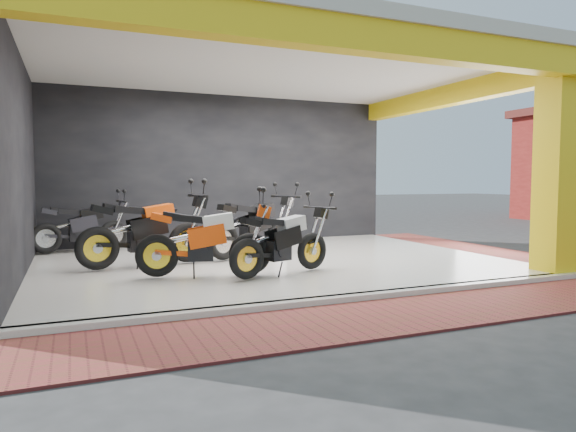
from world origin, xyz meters
The scene contains 16 objects.
ground centered at (0.00, 0.00, 0.00)m, with size 80.00×80.00×0.00m, color #2D2D30.
showroom_floor centered at (0.00, 2.00, 0.05)m, with size 8.00×6.00×0.10m, color white.
showroom_ceiling centered at (0.00, 2.00, 3.60)m, with size 8.40×6.40×0.20m, color beige.
back_wall centered at (0.00, 5.10, 1.75)m, with size 8.20×0.20×3.50m, color black.
left_wall centered at (-4.10, 2.00, 1.75)m, with size 0.20×6.20×3.50m, color black.
corner_column centered at (3.75, -0.75, 1.75)m, with size 0.50×0.50×3.50m, color yellow.
header_beam_front centered at (0.00, -1.00, 3.30)m, with size 8.40×0.30×0.40m, color yellow.
header_beam_right centered at (4.00, 2.00, 3.30)m, with size 0.30×6.40×0.40m, color yellow.
floor_kerb centered at (0.00, -1.02, 0.05)m, with size 8.00×0.20×0.10m, color white.
paver_front centered at (0.00, -1.80, 0.01)m, with size 9.00×1.40×0.03m, color maroon.
paver_right centered at (4.80, 2.00, 0.01)m, with size 1.40×7.00×0.03m, color maroon.
moto_hero centered at (-0.87, 0.68, 0.74)m, with size 2.11×0.78×1.29m, color #FF4B0A, non-canonical shape.
moto_row_a centered at (0.18, 0.74, 0.70)m, with size 1.97×0.73×1.21m, color black, non-canonical shape.
moto_row_b centered at (0.44, 2.76, 0.77)m, with size 2.20×0.81×1.34m, color black, non-canonical shape.
moto_row_c centered at (-1.50, 2.19, 0.80)m, with size 2.30×0.85×1.40m, color black, non-canonical shape.
moto_row_d centered at (-2.54, 4.50, 0.70)m, with size 1.97×0.73×1.20m, color black, non-canonical shape.
Camera 1 is at (-3.32, -6.58, 1.54)m, focal length 32.00 mm.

